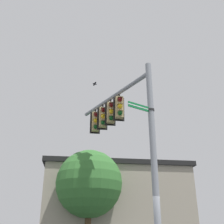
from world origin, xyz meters
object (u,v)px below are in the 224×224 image
Objects in this scene: traffic_light_nearest_pole at (119,107)px; traffic_light_mid_inner at (111,113)px; bird_flying at (95,84)px; traffic_light_arm_end at (95,122)px; street_name_sign at (145,108)px; traffic_light_mid_outer at (103,117)px.

traffic_light_nearest_pole is 1.00× the size of traffic_light_mid_inner.
bird_flying reaches higher than traffic_light_nearest_pole.
traffic_light_mid_inner is 1.49m from traffic_light_arm_end.
traffic_light_mid_inner is 1.11× the size of street_name_sign.
traffic_light_mid_inner is at bearing -71.65° from street_name_sign.
bird_flying reaches higher than traffic_light_arm_end.
traffic_light_mid_outer is 3.78m from street_name_sign.
traffic_light_mid_outer is 1.00× the size of traffic_light_arm_end.
traffic_light_arm_end is at bearing -65.40° from traffic_light_nearest_pole.
traffic_light_mid_outer and traffic_light_arm_end have the same top height.
traffic_light_mid_outer is 3.61m from bird_flying.
traffic_light_mid_inner is at bearing 114.60° from traffic_light_mid_outer.
bird_flying is (-0.02, -1.29, 3.01)m from traffic_light_arm_end.
traffic_light_mid_inner is 1.00× the size of traffic_light_arm_end.
bird_flying is (0.91, -3.33, 3.01)m from traffic_light_nearest_pole.
traffic_light_arm_end is 3.87× the size of bird_flying.
street_name_sign is 6.88m from bird_flying.
traffic_light_nearest_pole is 4.58m from bird_flying.
bird_flying is at bearing -81.60° from traffic_light_mid_outer.
traffic_light_nearest_pole and traffic_light_mid_outer have the same top height.
traffic_light_arm_end is at bearing -65.40° from traffic_light_mid_outer.
traffic_light_nearest_pole reaches higher than street_name_sign.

